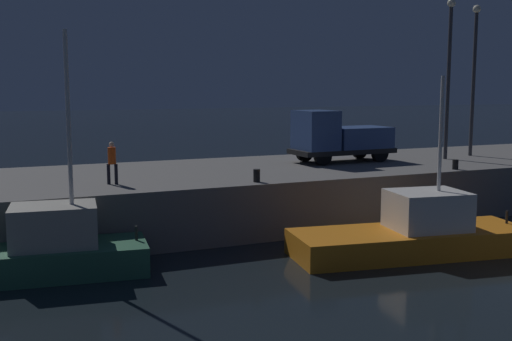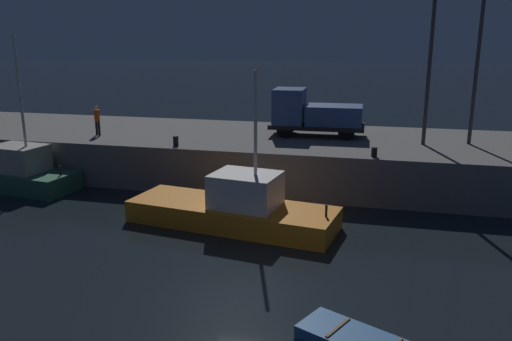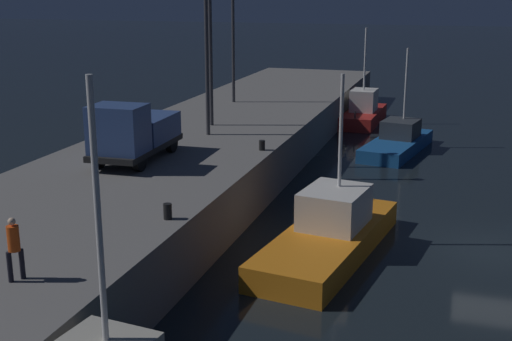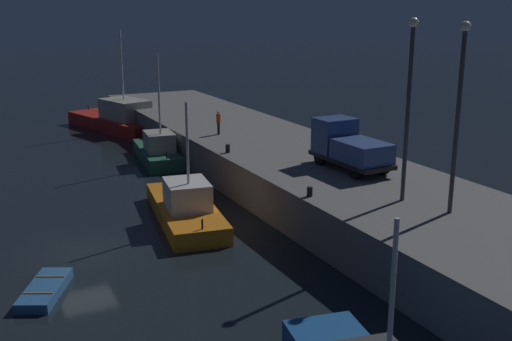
{
  "view_description": "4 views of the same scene",
  "coord_description": "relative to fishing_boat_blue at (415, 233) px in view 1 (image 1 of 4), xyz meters",
  "views": [
    {
      "loc": [
        -16.43,
        -12.53,
        6.24
      ],
      "look_at": [
        -6.02,
        11.51,
        2.68
      ],
      "focal_mm": 43.33,
      "sensor_mm": 36.0,
      "label": 1
    },
    {
      "loc": [
        3.82,
        -14.25,
        7.87
      ],
      "look_at": [
        -1.69,
        8.39,
        1.83
      ],
      "focal_mm": 36.04,
      "sensor_mm": 36.0,
      "label": 2
    },
    {
      "loc": [
        -25.57,
        1.43,
        9.7
      ],
      "look_at": [
        -1.08,
        9.02,
        2.72
      ],
      "focal_mm": 47.47,
      "sensor_mm": 36.0,
      "label": 3
    },
    {
      "loc": [
        27.7,
        -4.7,
        11.24
      ],
      "look_at": [
        -0.74,
        9.47,
        2.71
      ],
      "focal_mm": 42.77,
      "sensor_mm": 36.0,
      "label": 4
    }
  ],
  "objects": [
    {
      "name": "bollard_west",
      "position": [
        5.62,
        4.35,
        1.83
      ],
      "size": [
        0.28,
        0.28,
        0.47
      ],
      "primitive_type": "cylinder",
      "color": "black",
      "rests_on": "pier_quay"
    },
    {
      "name": "lamp_post_west",
      "position": [
        8.09,
        7.97,
        6.49
      ],
      "size": [
        0.44,
        0.44,
        8.43
      ],
      "color": "#38383D",
      "rests_on": "pier_quay"
    },
    {
      "name": "dockworker",
      "position": [
        -10.04,
        6.24,
        2.57
      ],
      "size": [
        0.43,
        0.43,
        1.7
      ],
      "color": "black",
      "rests_on": "pier_quay"
    },
    {
      "name": "utility_truck",
      "position": [
        2.03,
        9.05,
        2.87
      ],
      "size": [
        5.42,
        2.34,
        2.68
      ],
      "color": "black",
      "rests_on": "pier_quay"
    },
    {
      "name": "bollard_central",
      "position": [
        -4.52,
        4.51,
        1.86
      ],
      "size": [
        0.28,
        0.28,
        0.52
      ],
      "primitive_type": "cylinder",
      "color": "black",
      "rests_on": "pier_quay"
    },
    {
      "name": "fishing_boat_orange",
      "position": [
        -13.29,
        2.68,
        0.06
      ],
      "size": [
        8.0,
        3.45,
        8.07
      ],
      "color": "#2D6647",
      "rests_on": "ground"
    },
    {
      "name": "fishing_boat_blue",
      "position": [
        0.0,
        0.0,
        0.0
      ],
      "size": [
        9.34,
        4.2,
        6.64
      ],
      "color": "orange",
      "rests_on": "ground"
    },
    {
      "name": "pier_quay",
      "position": [
        1.97,
        8.54,
        0.4
      ],
      "size": [
        71.2,
        9.51,
        2.38
      ],
      "color": "slate",
      "rests_on": "ground"
    },
    {
      "name": "lamp_post_east",
      "position": [
        10.47,
        8.68,
        6.43
      ],
      "size": [
        0.44,
        0.44,
        8.32
      ],
      "color": "#38383D",
      "rests_on": "pier_quay"
    }
  ]
}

